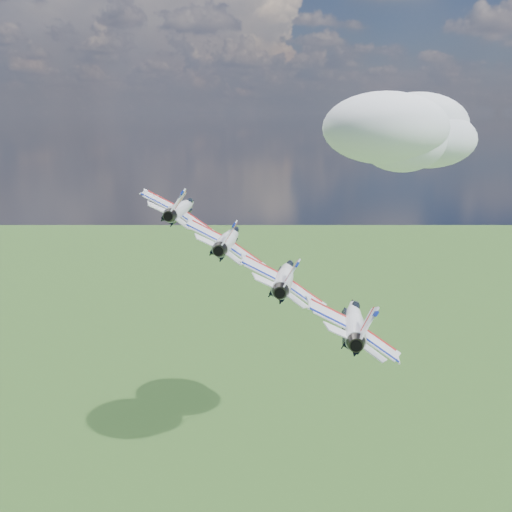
# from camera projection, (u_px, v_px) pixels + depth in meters

# --- Properties ---
(cloud_far) EXTENTS (68.44, 53.78, 26.89)m
(cloud_far) POSITION_uv_depth(u_px,v_px,m) (399.00, 129.00, 263.75)
(cloud_far) COLOR white
(jet_0) EXTENTS (14.34, 18.47, 10.36)m
(jet_0) POSITION_uv_depth(u_px,v_px,m) (182.00, 208.00, 98.06)
(jet_0) COLOR white
(jet_1) EXTENTS (14.34, 18.47, 10.36)m
(jet_1) POSITION_uv_depth(u_px,v_px,m) (229.00, 239.00, 89.96)
(jet_1) COLOR white
(jet_2) EXTENTS (14.34, 18.47, 10.36)m
(jet_2) POSITION_uv_depth(u_px,v_px,m) (285.00, 275.00, 81.86)
(jet_2) COLOR white
(jet_3) EXTENTS (14.34, 18.47, 10.36)m
(jet_3) POSITION_uv_depth(u_px,v_px,m) (354.00, 320.00, 73.77)
(jet_3) COLOR white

